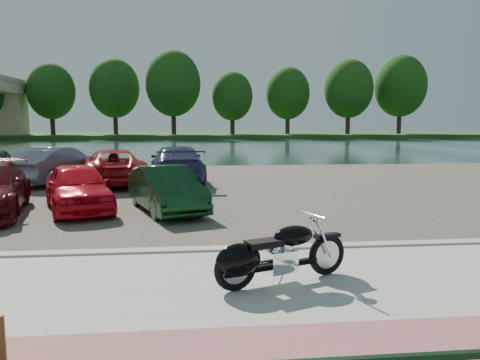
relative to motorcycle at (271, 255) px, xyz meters
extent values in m
plane|color=#595447|center=(-0.74, 0.05, -0.56)|extent=(200.00, 200.00, 0.00)
cube|color=#A7A49D|center=(-0.74, -0.95, -0.51)|extent=(60.00, 6.00, 0.10)
cube|color=#A7A49D|center=(-0.74, 2.05, -0.49)|extent=(60.00, 0.30, 0.14)
cube|color=#3F3933|center=(-0.74, 11.05, -0.54)|extent=(60.00, 18.00, 0.04)
cube|color=#1B312C|center=(-0.74, 40.05, -0.56)|extent=(120.00, 40.00, 0.00)
cube|color=#1F4418|center=(-0.74, 72.05, -0.26)|extent=(120.00, 24.00, 0.60)
cube|color=tan|center=(-28.74, 66.05, 3.04)|extent=(6.00, 4.00, 7.20)
cylinder|color=#341D13|center=(-21.74, 66.05, 2.51)|extent=(0.70, 0.70, 4.95)
ellipsoid|color=#123A0F|center=(-21.74, 66.05, 6.47)|extent=(6.93, 6.93, 8.32)
cylinder|color=#341D13|center=(-12.74, 67.45, 2.74)|extent=(0.70, 0.70, 5.40)
ellipsoid|color=#123A0F|center=(-12.74, 67.45, 7.06)|extent=(7.56, 7.56, 9.07)
cylinder|color=#341D13|center=(-3.74, 64.65, 2.96)|extent=(0.70, 0.70, 5.85)
ellipsoid|color=#123A0F|center=(-3.74, 64.65, 7.64)|extent=(8.19, 8.19, 9.83)
cylinder|color=#341D13|center=(5.26, 66.05, 2.29)|extent=(0.70, 0.70, 4.50)
ellipsoid|color=#123A0F|center=(5.26, 66.05, 5.89)|extent=(6.30, 6.30, 7.56)
cylinder|color=#341D13|center=(14.26, 67.45, 2.51)|extent=(0.70, 0.70, 4.95)
ellipsoid|color=#123A0F|center=(14.26, 67.45, 6.47)|extent=(6.93, 6.93, 8.32)
cylinder|color=#341D13|center=(23.26, 64.65, 2.74)|extent=(0.70, 0.70, 5.40)
ellipsoid|color=#123A0F|center=(23.26, 64.65, 7.06)|extent=(7.56, 7.56, 9.07)
cylinder|color=#341D13|center=(32.26, 66.05, 2.96)|extent=(0.70, 0.70, 5.85)
ellipsoid|color=#123A0F|center=(32.26, 66.05, 7.64)|extent=(8.19, 8.19, 9.83)
torus|color=black|center=(0.98, 0.36, -0.12)|extent=(0.68, 0.35, 0.68)
torus|color=black|center=(-0.57, -0.22, -0.12)|extent=(0.68, 0.35, 0.68)
cylinder|color=#B2B2B7|center=(0.98, 0.36, -0.12)|extent=(0.45, 0.22, 0.46)
cylinder|color=#B2B2B7|center=(-0.57, -0.22, -0.12)|extent=(0.45, 0.22, 0.46)
cylinder|color=silver|center=(0.88, 0.22, 0.18)|extent=(0.32, 0.16, 0.63)
cylinder|color=silver|center=(0.81, 0.40, 0.18)|extent=(0.32, 0.16, 0.63)
cylinder|color=silver|center=(0.67, 0.24, 0.57)|extent=(0.30, 0.72, 0.04)
sphere|color=silver|center=(0.76, 0.28, 0.49)|extent=(0.21, 0.21, 0.16)
sphere|color=silver|center=(0.83, 0.30, 0.49)|extent=(0.14, 0.14, 0.11)
cube|color=black|center=(0.98, 0.36, 0.19)|extent=(0.47, 0.29, 0.06)
cube|color=black|center=(0.21, 0.07, -0.18)|extent=(1.16, 0.51, 0.08)
cube|color=silver|center=(0.16, 0.05, -0.11)|extent=(0.53, 0.46, 0.34)
cylinder|color=silver|center=(0.25, 0.09, 0.09)|extent=(0.29, 0.25, 0.27)
cylinder|color=silver|center=(0.07, 0.02, 0.09)|extent=(0.29, 0.25, 0.27)
ellipsoid|color=black|center=(0.38, 0.13, 0.26)|extent=(0.76, 0.58, 0.32)
cube|color=black|center=(-0.12, -0.05, 0.20)|extent=(0.61, 0.45, 0.10)
ellipsoid|color=black|center=(-0.52, -0.20, 0.00)|extent=(0.80, 0.57, 0.50)
cube|color=black|center=(-0.57, -0.22, -0.07)|extent=(0.44, 0.31, 0.30)
cylinder|color=silver|center=(-0.18, 0.10, -0.24)|extent=(1.06, 0.47, 0.09)
cylinder|color=silver|center=(-0.18, 0.10, -0.16)|extent=(1.06, 0.47, 0.09)
cylinder|color=#B2B2B7|center=(0.13, -0.15, -0.33)|extent=(0.07, 0.14, 0.22)
imported|color=red|center=(-4.42, 6.79, 0.16)|extent=(2.87, 4.33, 1.37)
imported|color=#0F3717|center=(-1.91, 6.42, 0.12)|extent=(2.56, 4.12, 1.28)
imported|color=slate|center=(-6.70, 13.00, 0.23)|extent=(3.07, 4.86, 1.51)
imported|color=maroon|center=(-4.33, 12.35, 0.19)|extent=(3.43, 5.52, 1.42)
imported|color=navy|center=(-1.80, 13.04, 0.24)|extent=(2.59, 5.40, 1.52)
camera|label=1|loc=(-1.19, -6.83, 2.02)|focal=35.00mm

